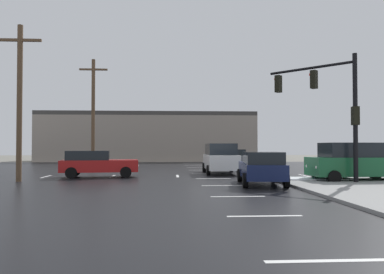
# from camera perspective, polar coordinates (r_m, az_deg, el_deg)

# --- Properties ---
(ground_plane) EXTENTS (120.00, 120.00, 0.00)m
(ground_plane) POSITION_cam_1_polar(r_m,az_deg,el_deg) (24.30, 2.60, -5.78)
(ground_plane) COLOR slate
(road_asphalt) EXTENTS (44.00, 44.00, 0.02)m
(road_asphalt) POSITION_cam_1_polar(r_m,az_deg,el_deg) (24.30, 2.60, -5.76)
(road_asphalt) COLOR black
(road_asphalt) RESTS_ON ground_plane
(snow_strip_curbside) EXTENTS (4.00, 1.60, 0.06)m
(snow_strip_curbside) POSITION_cam_1_polar(r_m,az_deg,el_deg) (21.52, 17.18, -5.83)
(snow_strip_curbside) COLOR white
(snow_strip_curbside) RESTS_ON sidewalk_corner
(lane_markings) EXTENTS (36.15, 36.15, 0.01)m
(lane_markings) POSITION_cam_1_polar(r_m,az_deg,el_deg) (23.09, 5.95, -5.94)
(lane_markings) COLOR silver
(lane_markings) RESTS_ON road_asphalt
(traffic_signal_mast) EXTENTS (3.41, 3.63, 6.24)m
(traffic_signal_mast) POSITION_cam_1_polar(r_m,az_deg,el_deg) (20.94, 19.58, 5.30)
(traffic_signal_mast) COLOR black
(traffic_signal_mast) RESTS_ON sidewalk_corner
(strip_building_background) EXTENTS (27.02, 8.00, 6.16)m
(strip_building_background) POSITION_cam_1_polar(r_m,az_deg,el_deg) (50.96, -6.42, -0.02)
(strip_building_background) COLOR gray
(strip_building_background) RESTS_ON ground_plane
(sedan_grey) EXTENTS (4.61, 2.22, 1.58)m
(sedan_grey) POSITION_cam_1_polar(r_m,az_deg,el_deg) (34.95, 6.52, -3.04)
(sedan_grey) COLOR slate
(sedan_grey) RESTS_ON road_asphalt
(sedan_navy) EXTENTS (2.38, 4.66, 1.58)m
(sedan_navy) POSITION_cam_1_polar(r_m,az_deg,el_deg) (18.89, 10.16, -4.42)
(sedan_navy) COLOR #141E47
(sedan_navy) RESTS_ON road_asphalt
(sedan_red) EXTENTS (4.68, 2.44, 1.58)m
(sedan_red) POSITION_cam_1_polar(r_m,az_deg,el_deg) (23.92, -13.82, -3.76)
(sedan_red) COLOR #B21919
(sedan_red) RESTS_ON road_asphalt
(suv_green) EXTENTS (4.89, 2.30, 2.03)m
(suv_green) POSITION_cam_1_polar(r_m,az_deg,el_deg) (21.88, 22.91, -3.29)
(suv_green) COLOR #195933
(suv_green) RESTS_ON road_asphalt
(sedan_silver) EXTENTS (4.63, 2.27, 1.58)m
(sedan_silver) POSITION_cam_1_polar(r_m,az_deg,el_deg) (31.54, 23.87, -3.11)
(sedan_silver) COLOR #B7BABF
(sedan_silver) RESTS_ON road_asphalt
(suv_white) EXTENTS (2.20, 4.85, 2.03)m
(suv_white) POSITION_cam_1_polar(r_m,az_deg,el_deg) (26.27, 4.21, -3.07)
(suv_white) COLOR white
(suv_white) RESTS_ON road_asphalt
(utility_pole_mid) EXTENTS (2.20, 0.28, 8.26)m
(utility_pole_mid) POSITION_cam_1_polar(r_m,az_deg,el_deg) (22.37, -24.00, 5.10)
(utility_pole_mid) COLOR brown
(utility_pole_mid) RESTS_ON ground_plane
(utility_pole_far) EXTENTS (2.20, 0.28, 8.76)m
(utility_pole_far) POSITION_cam_1_polar(r_m,az_deg,el_deg) (31.67, -14.31, 3.59)
(utility_pole_far) COLOR brown
(utility_pole_far) RESTS_ON ground_plane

